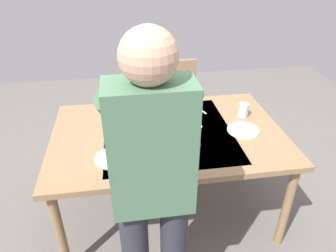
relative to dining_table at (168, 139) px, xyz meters
The scene contains 15 objects.
ground_plane 0.68m from the dining_table, ahead, with size 6.00×6.00×0.00m, color #66605B.
dining_table is the anchor object (origin of this frame).
chair_near 0.96m from the dining_table, 104.76° to the right, with size 0.40×0.40×0.91m.
person_server 0.87m from the dining_table, 76.10° to the left, with size 0.42×0.61×1.69m.
wine_bottle 0.39m from the dining_table, 84.38° to the left, with size 0.07×0.07×0.30m.
wine_glass_left 0.30m from the dining_table, 128.65° to the left, with size 0.07×0.07×0.15m.
water_cup_near_left 0.64m from the dining_table, 166.93° to the right, with size 0.08×0.08×0.11m, color silver.
water_cup_near_right 0.42m from the dining_table, 64.44° to the left, with size 0.08×0.08×0.09m, color silver.
serving_bowl_pasta 0.29m from the dining_table, 70.21° to the right, with size 0.30×0.30×0.07m.
side_bowl_salad 0.21m from the dining_table, 72.91° to the left, with size 0.18×0.18×0.07m.
side_bowl_bread 0.35m from the dining_table, ahead, with size 0.16×0.16×0.07m.
dinner_plate_near 0.55m from the dining_table, behind, with size 0.23×0.23×0.01m, color white.
dinner_plate_far 0.48m from the dining_table, 33.65° to the left, with size 0.23×0.23×0.01m, color white.
table_knife 0.20m from the dining_table, behind, with size 0.01×0.20×0.01m, color silver.
table_fork 0.44m from the dining_table, 135.12° to the right, with size 0.01×0.18×0.01m, color silver.
Camera 1 is at (0.29, 1.89, 1.93)m, focal length 33.50 mm.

